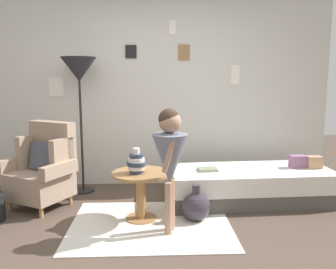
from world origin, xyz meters
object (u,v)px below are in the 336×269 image
(side_table, at_px, (141,185))
(floor_lamp, at_px, (79,74))
(vase_striped, at_px, (136,163))
(demijohn_near, at_px, (196,206))
(book_on_daybed, at_px, (208,169))
(daybed, at_px, (250,185))
(armchair, at_px, (44,169))
(person_child, at_px, (170,154))

(side_table, height_order, floor_lamp, floor_lamp)
(vase_striped, relative_size, demijohn_near, 0.68)
(book_on_daybed, distance_m, demijohn_near, 0.59)
(daybed, bearing_deg, vase_striped, -158.23)
(floor_lamp, height_order, book_on_daybed, floor_lamp)
(side_table, relative_size, vase_striped, 2.29)
(armchair, relative_size, floor_lamp, 0.56)
(armchair, distance_m, person_child, 1.66)
(side_table, bearing_deg, daybed, 21.09)
(side_table, bearing_deg, book_on_daybed, 30.19)
(vase_striped, height_order, book_on_daybed, vase_striped)
(demijohn_near, bearing_deg, person_child, -135.67)
(floor_lamp, xyz_separation_m, demijohn_near, (1.36, -1.02, -1.37))
(side_table, distance_m, floor_lamp, 1.70)
(side_table, height_order, demijohn_near, side_table)
(side_table, distance_m, demijohn_near, 0.61)
(book_on_daybed, bearing_deg, daybed, 5.80)
(book_on_daybed, bearing_deg, side_table, -149.81)
(daybed, bearing_deg, demijohn_near, -142.73)
(armchair, xyz_separation_m, side_table, (1.13, -0.47, -0.07))
(vase_striped, xyz_separation_m, person_child, (0.33, -0.30, 0.15))
(armchair, relative_size, daybed, 0.50)
(armchair, relative_size, vase_striped, 3.71)
(armchair, height_order, floor_lamp, floor_lamp)
(vase_striped, bearing_deg, floor_lamp, 126.57)
(side_table, height_order, person_child, person_child)
(armchair, bearing_deg, book_on_daybed, -0.72)
(daybed, relative_size, vase_striped, 7.41)
(book_on_daybed, xyz_separation_m, demijohn_near, (-0.19, -0.50, -0.26))
(person_child, distance_m, demijohn_near, 0.74)
(daybed, distance_m, floor_lamp, 2.51)
(armchair, relative_size, person_child, 0.81)
(daybed, xyz_separation_m, person_child, (-1.01, -0.83, 0.57))
(armchair, xyz_separation_m, person_child, (1.42, -0.80, 0.33))
(side_table, bearing_deg, vase_striped, -140.29)
(side_table, xyz_separation_m, book_on_daybed, (0.76, 0.44, 0.04))
(daybed, height_order, person_child, person_child)
(armchair, xyz_separation_m, vase_striped, (1.09, -0.50, 0.18))
(vase_striped, relative_size, person_child, 0.22)
(person_child, xyz_separation_m, book_on_daybed, (0.48, 0.77, -0.36))
(floor_lamp, height_order, person_child, floor_lamp)
(armchair, relative_size, book_on_daybed, 4.41)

